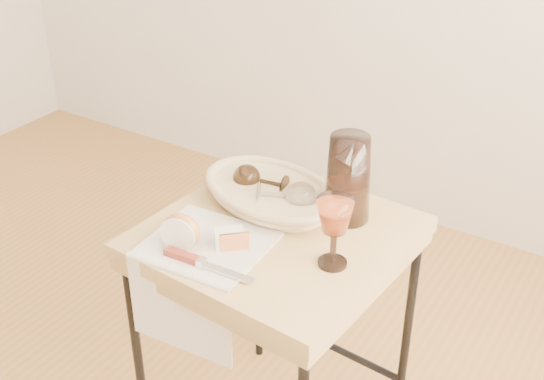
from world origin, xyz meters
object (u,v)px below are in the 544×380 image
Objects in this scene: goblet_lying_a at (263,181)px; apple_half at (181,230)px; table_knife at (205,263)px; tea_towel at (208,244)px; wine_goblet at (334,232)px; pitcher at (348,178)px; goblet_lying_b at (283,195)px; bread_basket at (270,194)px; side_table at (276,345)px.

apple_half is (-0.03, -0.29, -0.00)m from goblet_lying_a.
goblet_lying_a reaches higher than table_knife.
tea_towel is 2.96× the size of apple_half.
apple_half is (-0.32, -0.13, -0.04)m from wine_goblet.
pitcher reaches higher than tea_towel.
wine_goblet is at bearing -48.69° from pitcher.
goblet_lying_b is 0.56× the size of table_knife.
apple_half is at bearing -90.42° from bread_basket.
wine_goblet is 1.85× the size of apple_half.
apple_half is at bearing -140.73° from tea_towel.
side_table is 3.26× the size of table_knife.
goblet_lying_b is (-0.03, 0.07, 0.41)m from side_table.
wine_goblet is at bearing 32.41° from table_knife.
goblet_lying_a is 0.94× the size of goblet_lying_b.
apple_half reaches higher than goblet_lying_a.
pitcher is (0.11, 0.14, 0.47)m from side_table.
wine_goblet is (0.18, -0.05, 0.45)m from side_table.
tea_towel is at bearing -82.62° from bread_basket.
table_knife is (-0.05, -0.21, 0.38)m from side_table.
wine_goblet is (0.29, -0.16, 0.04)m from goblet_lying_a.
bread_basket is at bearing 129.82° from side_table.
goblet_lying_a is at bearing 69.17° from apple_half.
side_table is 6.19× the size of goblet_lying_a.
tea_towel is 0.30m from wine_goblet.
apple_half is at bearing -158.66° from wine_goblet.
goblet_lying_a is (-0.11, 0.11, 0.41)m from side_table.
bread_basket reaches higher than tea_towel.
wine_goblet is at bearing 13.46° from tea_towel.
side_table is 2.09× the size of bread_basket.
goblet_lying_b is 0.48× the size of pitcher.
goblet_lying_a is 0.53× the size of table_knife.
goblet_lying_a is at bearing 131.12° from goblet_lying_b.
bread_basket is 1.56× the size of table_knife.
apple_half reaches higher than side_table.
wine_goblet is at bearing -56.67° from goblet_lying_b.
bread_basket is 2.96× the size of goblet_lying_a.
goblet_lying_a reaches higher than tea_towel.
goblet_lying_b reaches higher than side_table.
pitcher reaches higher than apple_half.
pitcher is at bearing 48.79° from tea_towel.
tea_towel reaches higher than side_table.
bread_basket is 2.77× the size of goblet_lying_b.
pitcher is at bearing 62.21° from table_knife.
bread_basket is 0.06m from goblet_lying_b.
wine_goblet is (0.06, -0.19, -0.02)m from pitcher.
wine_goblet is (0.20, -0.12, 0.03)m from goblet_lying_b.
table_knife is (-0.23, -0.16, -0.07)m from wine_goblet.
goblet_lying_a is (-0.03, 0.02, 0.02)m from bread_basket.
goblet_lying_a is 0.09m from goblet_lying_b.
table_knife is (0.03, -0.31, -0.01)m from bread_basket.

